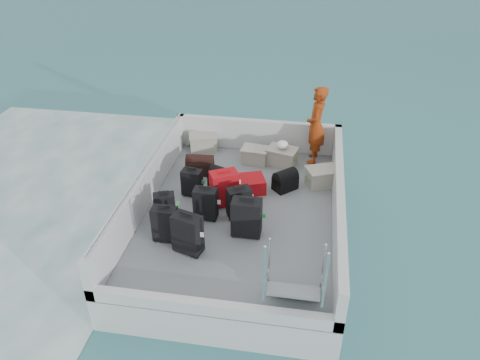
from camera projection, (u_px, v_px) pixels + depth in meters
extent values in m
plane|color=#185256|center=(239.00, 238.00, 8.81)|extent=(160.00, 160.00, 0.00)
plane|color=white|center=(6.00, 213.00, 9.47)|extent=(10.00, 10.00, 0.00)
cube|color=silver|center=(239.00, 225.00, 8.65)|extent=(3.60, 5.00, 0.60)
cube|color=slate|center=(239.00, 211.00, 8.49)|extent=(3.30, 4.70, 0.02)
cube|color=silver|center=(146.00, 187.00, 8.54)|extent=(0.14, 5.00, 0.70)
cube|color=silver|center=(338.00, 204.00, 8.06)|extent=(0.14, 5.00, 0.70)
cube|color=silver|center=(257.00, 135.00, 10.33)|extent=(3.60, 0.14, 0.70)
cube|color=silver|center=(211.00, 308.00, 6.40)|extent=(3.60, 0.14, 0.20)
cylinder|color=silver|center=(144.00, 168.00, 8.32)|extent=(0.04, 4.80, 0.04)
cube|color=black|center=(165.00, 224.00, 7.63)|extent=(0.41, 0.23, 0.63)
cube|color=black|center=(165.00, 208.00, 8.10)|extent=(0.41, 0.32, 0.55)
cube|color=black|center=(192.00, 183.00, 8.79)|extent=(0.39, 0.26, 0.54)
cube|color=black|center=(188.00, 234.00, 7.37)|extent=(0.51, 0.39, 0.69)
cube|color=black|center=(206.00, 204.00, 8.15)|extent=(0.41, 0.25, 0.60)
cube|color=#B70E11|center=(224.00, 188.00, 8.50)|extent=(0.57, 0.49, 0.68)
cube|color=black|center=(247.00, 218.00, 7.74)|extent=(0.49, 0.29, 0.68)
cube|color=black|center=(239.00, 203.00, 8.21)|extent=(0.47, 0.40, 0.57)
cube|color=#B70E11|center=(246.00, 185.00, 8.97)|extent=(0.83, 0.68, 0.28)
cube|color=#ADA796|center=(203.00, 143.00, 10.39)|extent=(0.67, 0.55, 0.35)
cube|color=#ADA796|center=(255.00, 156.00, 9.91)|extent=(0.56, 0.42, 0.31)
cube|color=#ADA796|center=(282.00, 157.00, 9.82)|extent=(0.66, 0.54, 0.35)
cube|color=#ADA796|center=(322.00, 178.00, 9.14)|extent=(0.67, 0.58, 0.34)
ellipsoid|color=yellow|center=(289.00, 159.00, 9.89)|extent=(0.28, 0.26, 0.22)
ellipsoid|color=white|center=(283.00, 146.00, 9.68)|extent=(0.24, 0.24, 0.18)
imported|color=#CD4613|center=(316.00, 125.00, 9.63)|extent=(0.42, 0.63, 1.66)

